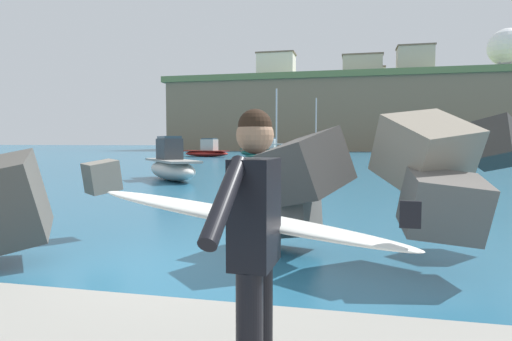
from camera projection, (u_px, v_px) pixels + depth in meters
name	position (u px, v px, depth m)	size (l,w,h in m)	color
ground_plane	(188.00, 267.00, 6.37)	(400.00, 400.00, 0.00)	#235B7A
breakwater_jetty	(217.00, 179.00, 9.07)	(27.04, 7.80, 2.36)	slate
surfer_with_board	(254.00, 237.00, 2.56)	(2.10, 1.18, 1.78)	black
boat_near_left	(265.00, 151.00, 51.47)	(6.32, 2.68, 2.28)	#1E6656
boat_near_centre	(273.00, 160.00, 33.23)	(4.99, 4.16, 5.79)	#1E6656
boat_near_right	(207.00, 151.00, 52.91)	(6.24, 3.33, 2.23)	maroon
boat_mid_centre	(314.00, 156.00, 43.13)	(3.89, 5.16, 6.07)	beige
boat_mid_right	(171.00, 166.00, 20.76)	(4.49, 4.95, 2.10)	beige
headland_bluff	(391.00, 116.00, 95.33)	(91.86, 35.45, 14.94)	#847056
radar_dome	(507.00, 50.00, 88.45)	(7.43, 7.43, 9.72)	silver
station_building_west	(276.00, 68.00, 95.66)	(8.35, 5.32, 6.18)	silver
station_building_central	(371.00, 77.00, 102.60)	(6.33, 4.97, 4.25)	#B2ADA3
station_building_east	(362.00, 67.00, 91.13)	(8.36, 4.38, 4.94)	#B2ADA3
station_building_annex	(415.00, 61.00, 87.61)	(7.21, 5.11, 5.98)	#B2ADA3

